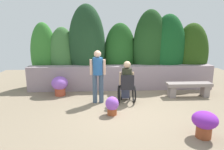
# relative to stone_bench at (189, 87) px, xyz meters

# --- Properties ---
(ground_plane) EXTENTS (12.39, 12.39, 0.00)m
(ground_plane) POSITION_rel_stone_bench_xyz_m (-2.23, -1.07, -0.33)
(ground_plane) COLOR #80705A
(stone_retaining_wall) EXTENTS (7.00, 0.48, 0.92)m
(stone_retaining_wall) POSITION_rel_stone_bench_xyz_m (-2.23, 1.01, 0.13)
(stone_retaining_wall) COLOR gray
(stone_retaining_wall) RESTS_ON ground
(hedge_backdrop) EXTENTS (7.17, 1.20, 3.22)m
(hedge_backdrop) POSITION_rel_stone_bench_xyz_m (-2.00, 1.58, 1.07)
(hedge_backdrop) COLOR #35792C
(hedge_backdrop) RESTS_ON ground
(stone_bench) EXTENTS (1.53, 0.37, 0.49)m
(stone_bench) POSITION_rel_stone_bench_xyz_m (0.00, 0.00, 0.00)
(stone_bench) COLOR gray
(stone_bench) RESTS_ON ground
(person_in_wheelchair) EXTENTS (0.53, 0.66, 1.33)m
(person_in_wheelchair) POSITION_rel_stone_bench_xyz_m (-2.21, -0.45, 0.29)
(person_in_wheelchair) COLOR black
(person_in_wheelchair) RESTS_ON ground
(person_standing_companion) EXTENTS (0.49, 0.30, 1.65)m
(person_standing_companion) POSITION_rel_stone_bench_xyz_m (-3.10, -0.43, 0.63)
(person_standing_companion) COLOR #3E5267
(person_standing_companion) RESTS_ON ground
(flower_pot_purple_near) EXTENTS (0.56, 0.56, 0.68)m
(flower_pot_purple_near) POSITION_rel_stone_bench_xyz_m (-4.44, 0.35, 0.05)
(flower_pot_purple_near) COLOR #AB462F
(flower_pot_purple_near) RESTS_ON ground
(flower_pot_terracotta_by_wall) EXTENTS (0.54, 0.54, 0.58)m
(flower_pot_terracotta_by_wall) POSITION_rel_stone_bench_xyz_m (-0.81, -2.69, 0.02)
(flower_pot_terracotta_by_wall) COLOR brown
(flower_pot_terracotta_by_wall) RESTS_ON ground
(flower_pot_red_accent) EXTENTS (0.36, 0.36, 0.51)m
(flower_pot_red_accent) POSITION_rel_stone_bench_xyz_m (-2.71, -1.39, -0.06)
(flower_pot_red_accent) COLOR #A04826
(flower_pot_red_accent) RESTS_ON ground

